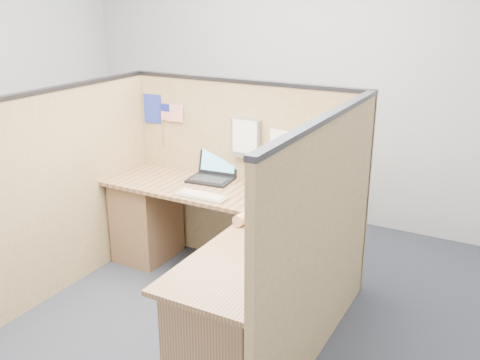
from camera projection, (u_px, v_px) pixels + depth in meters
The scene contains 13 objects.
floor at pixel (175, 318), 3.73m from camera, with size 5.00×5.00×0.00m, color #20232E.
wall_back at pixel (305, 76), 5.14m from camera, with size 5.00×5.00×0.00m, color #AAACAF.
cubicle_partitions at pixel (205, 196), 3.83m from camera, with size 2.06×1.83×1.53m.
l_desk at pixel (218, 257), 3.76m from camera, with size 1.95×1.75×0.73m.
laptop at pixel (215, 171), 4.30m from camera, with size 0.36×0.36×0.25m.
keyboard at pixel (202, 196), 3.91m from camera, with size 0.39×0.14×0.03m.
mouse at pixel (261, 206), 3.69m from camera, with size 0.12×0.07×0.05m, color silver.
hand_forearm at pixel (253, 211), 3.56m from camera, with size 0.12×0.41×0.09m.
blue_poster at pixel (153, 109), 4.52m from camera, with size 0.19×0.00×0.25m, color navy.
american_flag at pixel (169, 114), 4.44m from camera, with size 0.22×0.01×0.38m.
file_holder at pixel (246, 138), 4.13m from camera, with size 0.24×0.05×0.31m.
paper_left at pixel (278, 149), 4.05m from camera, with size 0.23×0.00×0.30m, color white.
paper_right at pixel (329, 145), 3.84m from camera, with size 0.24×0.00×0.30m, color white.
Camera 1 is at (1.94, -2.60, 2.13)m, focal length 40.00 mm.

